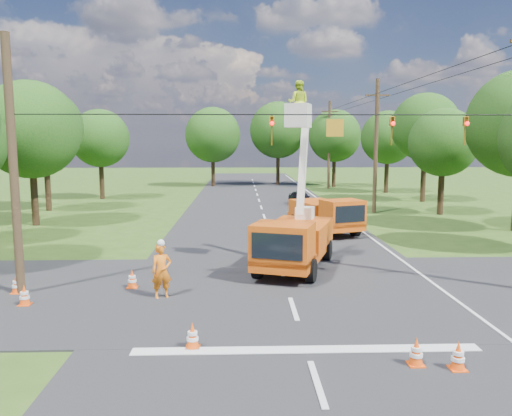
{
  "coord_description": "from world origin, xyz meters",
  "views": [
    {
      "loc": [
        -1.69,
        -15.42,
        5.37
      ],
      "look_at": [
        -1.04,
        5.4,
        2.6
      ],
      "focal_mm": 35.0,
      "sensor_mm": 36.0,
      "label": 1
    }
  ],
  "objects_px": {
    "second_truck": "(326,214)",
    "tree_left_e": "(45,127)",
    "traffic_cone_7": "(319,222)",
    "tree_left_f": "(100,138)",
    "tree_right_c": "(443,143)",
    "tree_right_d": "(425,127)",
    "traffic_cone_2": "(316,247)",
    "traffic_cone_5": "(24,295)",
    "tree_far_a": "(213,135)",
    "pole_right_far": "(329,144)",
    "traffic_cone_0": "(193,336)",
    "tree_left_d": "(31,130)",
    "tree_right_e": "(388,138)",
    "distant_car": "(300,198)",
    "pole_right_mid": "(376,145)",
    "bucket_truck": "(295,230)",
    "traffic_cone_8": "(458,356)",
    "ground_worker": "(162,271)",
    "tree_far_b": "(278,130)",
    "traffic_cone_4": "(132,279)",
    "traffic_cone_3": "(306,234)",
    "pole_left": "(13,167)",
    "traffic_cone_1": "(416,352)",
    "tree_far_c": "(335,136)",
    "traffic_cone_6": "(17,284)"
  },
  "relations": [
    {
      "from": "bucket_truck",
      "to": "traffic_cone_7",
      "type": "height_order",
      "value": "bucket_truck"
    },
    {
      "from": "pole_right_far",
      "to": "tree_right_c",
      "type": "xyz_separation_m",
      "value": [
        4.7,
        -21.0,
        0.21
      ]
    },
    {
      "from": "second_truck",
      "to": "tree_left_f",
      "type": "relative_size",
      "value": 0.73
    },
    {
      "from": "distant_car",
      "to": "tree_far_a",
      "type": "distance_m",
      "value": 21.07
    },
    {
      "from": "traffic_cone_6",
      "to": "tree_left_f",
      "type": "relative_size",
      "value": 0.08
    },
    {
      "from": "tree_right_d",
      "to": "traffic_cone_0",
      "type": "bearing_deg",
      "value": -119.05
    },
    {
      "from": "traffic_cone_4",
      "to": "tree_left_d",
      "type": "distance_m",
      "value": 18.12
    },
    {
      "from": "pole_left",
      "to": "tree_right_d",
      "type": "bearing_deg",
      "value": 48.01
    },
    {
      "from": "ground_worker",
      "to": "tree_right_e",
      "type": "relative_size",
      "value": 0.22
    },
    {
      "from": "second_truck",
      "to": "traffic_cone_2",
      "type": "relative_size",
      "value": 8.67
    },
    {
      "from": "traffic_cone_6",
      "to": "traffic_cone_7",
      "type": "bearing_deg",
      "value": 46.01
    },
    {
      "from": "traffic_cone_7",
      "to": "tree_left_f",
      "type": "relative_size",
      "value": 0.08
    },
    {
      "from": "distant_car",
      "to": "tree_right_c",
      "type": "relative_size",
      "value": 0.46
    },
    {
      "from": "traffic_cone_5",
      "to": "tree_right_c",
      "type": "height_order",
      "value": "tree_right_c"
    },
    {
      "from": "tree_left_e",
      "to": "tree_far_b",
      "type": "relative_size",
      "value": 0.91
    },
    {
      "from": "traffic_cone_7",
      "to": "traffic_cone_3",
      "type": "bearing_deg",
      "value": -108.03
    },
    {
      "from": "traffic_cone_0",
      "to": "tree_left_d",
      "type": "xyz_separation_m",
      "value": [
        -12.05,
        19.97,
        5.77
      ]
    },
    {
      "from": "ground_worker",
      "to": "traffic_cone_1",
      "type": "distance_m",
      "value": 8.86
    },
    {
      "from": "traffic_cone_0",
      "to": "tree_left_f",
      "type": "height_order",
      "value": "tree_left_f"
    },
    {
      "from": "ground_worker",
      "to": "traffic_cone_0",
      "type": "bearing_deg",
      "value": -93.44
    },
    {
      "from": "traffic_cone_0",
      "to": "traffic_cone_6",
      "type": "xyz_separation_m",
      "value": [
        -6.7,
        4.98,
        0.0
      ]
    },
    {
      "from": "pole_right_mid",
      "to": "tree_far_a",
      "type": "relative_size",
      "value": 1.05
    },
    {
      "from": "traffic_cone_7",
      "to": "tree_far_b",
      "type": "relative_size",
      "value": 0.07
    },
    {
      "from": "tree_right_e",
      "to": "tree_far_a",
      "type": "bearing_deg",
      "value": 156.95
    },
    {
      "from": "traffic_cone_3",
      "to": "tree_right_c",
      "type": "relative_size",
      "value": 0.09
    },
    {
      "from": "second_truck",
      "to": "tree_far_c",
      "type": "xyz_separation_m",
      "value": [
        6.14,
        30.4,
        4.94
      ]
    },
    {
      "from": "pole_left",
      "to": "traffic_cone_6",
      "type": "bearing_deg",
      "value": 174.99
    },
    {
      "from": "distant_car",
      "to": "tree_right_c",
      "type": "xyz_separation_m",
      "value": [
        9.81,
        -5.5,
        4.7
      ]
    },
    {
      "from": "traffic_cone_0",
      "to": "traffic_cone_3",
      "type": "bearing_deg",
      "value": 71.24
    },
    {
      "from": "traffic_cone_2",
      "to": "traffic_cone_4",
      "type": "height_order",
      "value": "same"
    },
    {
      "from": "traffic_cone_7",
      "to": "tree_right_e",
      "type": "bearing_deg",
      "value": 63.94
    },
    {
      "from": "traffic_cone_5",
      "to": "pole_right_far",
      "type": "xyz_separation_m",
      "value": [
        17.32,
        41.32,
        4.75
      ]
    },
    {
      "from": "pole_right_far",
      "to": "tree_left_e",
      "type": "bearing_deg",
      "value": -144.57
    },
    {
      "from": "traffic_cone_5",
      "to": "tree_far_a",
      "type": "relative_size",
      "value": 0.07
    },
    {
      "from": "traffic_cone_6",
      "to": "traffic_cone_7",
      "type": "xyz_separation_m",
      "value": [
        12.86,
        13.31,
        0.0
      ]
    },
    {
      "from": "pole_left",
      "to": "tree_far_b",
      "type": "bearing_deg",
      "value": 74.48
    },
    {
      "from": "second_truck",
      "to": "tree_left_e",
      "type": "distance_m",
      "value": 23.31
    },
    {
      "from": "tree_far_b",
      "to": "tree_right_d",
      "type": "bearing_deg",
      "value": -56.75
    },
    {
      "from": "bucket_truck",
      "to": "traffic_cone_8",
      "type": "relative_size",
      "value": 11.1
    },
    {
      "from": "tree_right_c",
      "to": "tree_right_d",
      "type": "relative_size",
      "value": 0.81
    },
    {
      "from": "traffic_cone_4",
      "to": "pole_right_far",
      "type": "xyz_separation_m",
      "value": [
        14.2,
        39.44,
        4.75
      ]
    },
    {
      "from": "traffic_cone_5",
      "to": "tree_left_f",
      "type": "xyz_separation_m",
      "value": [
        -5.98,
        31.32,
        5.33
      ]
    },
    {
      "from": "traffic_cone_3",
      "to": "traffic_cone_5",
      "type": "distance_m",
      "value": 15.01
    },
    {
      "from": "pole_left",
      "to": "tree_right_e",
      "type": "relative_size",
      "value": 1.04
    },
    {
      "from": "traffic_cone_5",
      "to": "pole_right_mid",
      "type": "relative_size",
      "value": 0.07
    },
    {
      "from": "traffic_cone_0",
      "to": "tree_left_e",
      "type": "bearing_deg",
      "value": 117.18
    },
    {
      "from": "pole_left",
      "to": "tree_left_e",
      "type": "height_order",
      "value": "tree_left_e"
    },
    {
      "from": "traffic_cone_5",
      "to": "tree_far_c",
      "type": "distance_m",
      "value": 47.37
    },
    {
      "from": "second_truck",
      "to": "tree_right_e",
      "type": "distance_m",
      "value": 26.05
    },
    {
      "from": "pole_right_far",
      "to": "distant_car",
      "type": "bearing_deg",
      "value": -108.25
    }
  ]
}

